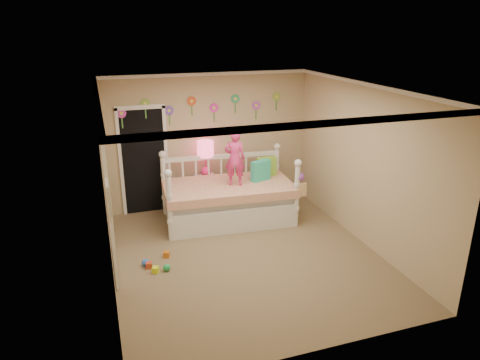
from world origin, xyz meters
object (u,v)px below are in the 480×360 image
object	(u,v)px
table_lamp	(206,153)
nightstand	(207,192)
child	(235,158)
daybed	(228,188)

from	to	relation	value
table_lamp	nightstand	bearing A→B (deg)	0.00
child	nightstand	xyz separation A→B (m)	(-0.34, 0.78, -0.88)
child	table_lamp	bearing A→B (deg)	-49.10
nightstand	table_lamp	distance (m)	0.79
child	table_lamp	xyz separation A→B (m)	(-0.34, 0.78, -0.09)
daybed	child	size ratio (longest dim) A/B	2.36
daybed	nightstand	size ratio (longest dim) A/B	3.58
nightstand	table_lamp	size ratio (longest dim) A/B	0.94
child	nightstand	bearing A→B (deg)	-49.10
daybed	table_lamp	bearing A→B (deg)	113.04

